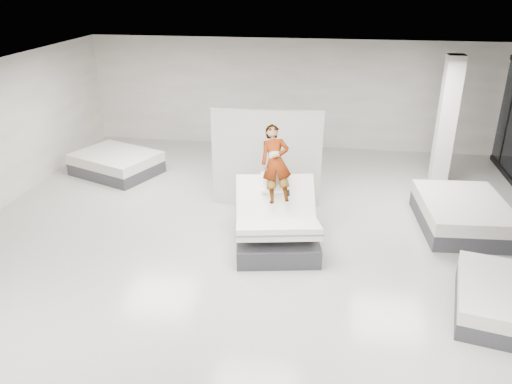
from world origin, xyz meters
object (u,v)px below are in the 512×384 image
(column, at_px, (446,123))
(hero_bed, at_px, (276,226))
(remote, at_px, (288,193))
(divider_panel, at_px, (267,159))
(flat_bed_right_far, at_px, (462,214))
(person, at_px, (276,178))
(flat_bed_left_far, at_px, (116,163))
(flat_bed_right_near, at_px, (505,301))

(column, bearing_deg, hero_bed, -135.31)
(remote, distance_m, divider_panel, 1.90)
(flat_bed_right_far, bearing_deg, person, -165.84)
(person, bearing_deg, flat_bed_left_far, 138.13)
(remote, xyz_separation_m, divider_panel, (-0.66, 1.78, 0.01))
(divider_panel, xyz_separation_m, flat_bed_right_far, (4.18, -0.52, -0.80))
(person, distance_m, flat_bed_left_far, 5.42)
(flat_bed_right_far, bearing_deg, divider_panel, 172.91)
(person, distance_m, column, 4.99)
(flat_bed_right_far, height_order, flat_bed_left_far, flat_bed_right_far)
(remote, bearing_deg, divider_panel, 99.65)
(hero_bed, xyz_separation_m, flat_bed_left_far, (-4.61, 3.10, -0.12))
(person, relative_size, flat_bed_left_far, 0.62)
(hero_bed, distance_m, column, 5.30)
(flat_bed_right_near, bearing_deg, remote, 154.60)
(person, relative_size, divider_panel, 0.63)
(column, bearing_deg, flat_bed_right_near, -89.00)
(remote, relative_size, flat_bed_right_near, 0.07)
(hero_bed, bearing_deg, flat_bed_left_far, 146.09)
(divider_panel, bearing_deg, hero_bed, -79.47)
(flat_bed_left_far, bearing_deg, hero_bed, -33.91)
(divider_panel, xyz_separation_m, column, (4.10, 1.82, 0.49))
(hero_bed, distance_m, flat_bed_right_far, 3.96)
(remote, relative_size, column, 0.04)
(flat_bed_right_far, distance_m, flat_bed_right_near, 2.95)
(remote, distance_m, flat_bed_right_near, 4.01)
(remote, distance_m, column, 5.01)
(column, bearing_deg, flat_bed_left_far, -176.37)
(person, relative_size, column, 0.48)
(person, height_order, remote, person)
(remote, height_order, flat_bed_right_near, remote)
(hero_bed, relative_size, remote, 16.30)
(person, distance_m, divider_panel, 1.53)
(hero_bed, bearing_deg, divider_panel, 103.57)
(hero_bed, relative_size, flat_bed_right_far, 0.98)
(flat_bed_right_near, height_order, flat_bed_left_far, flat_bed_left_far)
(hero_bed, bearing_deg, remote, 6.99)
(person, height_order, column, column)
(divider_panel, bearing_deg, person, -78.80)
(remote, bearing_deg, column, 35.70)
(hero_bed, height_order, flat_bed_left_far, hero_bed)
(divider_panel, distance_m, flat_bed_left_far, 4.45)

